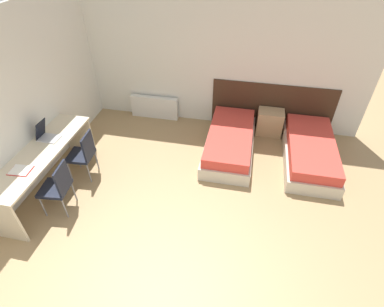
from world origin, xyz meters
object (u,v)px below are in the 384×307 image
at_px(nightstand, 270,122).
at_px(chair_near_notebook, 57,186).
at_px(bed_near_window, 230,142).
at_px(chair_near_laptop, 83,153).
at_px(bed_near_door, 310,152).
at_px(laptop, 46,135).

xyz_separation_m(nightstand, chair_near_notebook, (-3.08, -2.74, 0.23)).
bearing_deg(bed_near_window, chair_near_notebook, -139.92).
distance_m(bed_near_window, chair_near_laptop, 2.65).
height_order(bed_near_door, chair_near_notebook, chair_near_notebook).
bearing_deg(chair_near_notebook, bed_near_door, 20.95).
bearing_deg(laptop, nightstand, 30.96).
bearing_deg(laptop, chair_near_laptop, 9.31).
relative_size(chair_near_laptop, laptop, 2.60).
height_order(bed_near_window, chair_near_laptop, chair_near_laptop).
distance_m(chair_near_notebook, laptop, 0.95).
distance_m(bed_near_window, laptop, 3.20).
xyz_separation_m(nightstand, chair_near_laptop, (-3.08, -1.95, 0.23)).
bearing_deg(bed_near_window, chair_near_laptop, -153.14).
relative_size(bed_near_door, laptop, 5.64).
distance_m(nightstand, laptop, 4.17).
relative_size(bed_near_window, bed_near_door, 1.00).
height_order(bed_near_door, chair_near_laptop, chair_near_laptop).
xyz_separation_m(bed_near_window, chair_near_notebook, (-2.35, -1.98, 0.28)).
relative_size(nightstand, chair_near_notebook, 0.61).
xyz_separation_m(bed_near_window, nightstand, (0.74, 0.76, 0.05)).
distance_m(bed_near_door, chair_near_notebook, 4.31).
height_order(chair_near_laptop, laptop, laptop).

